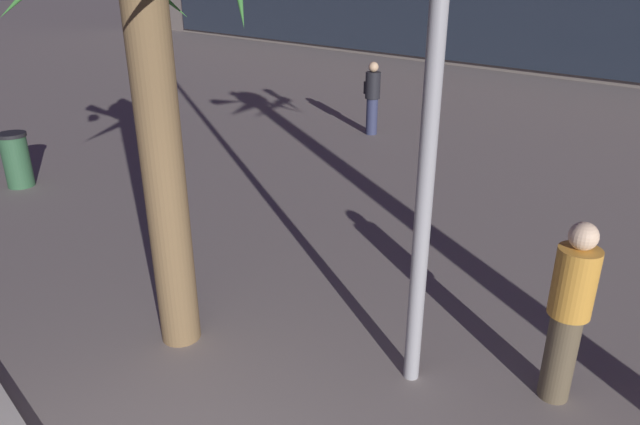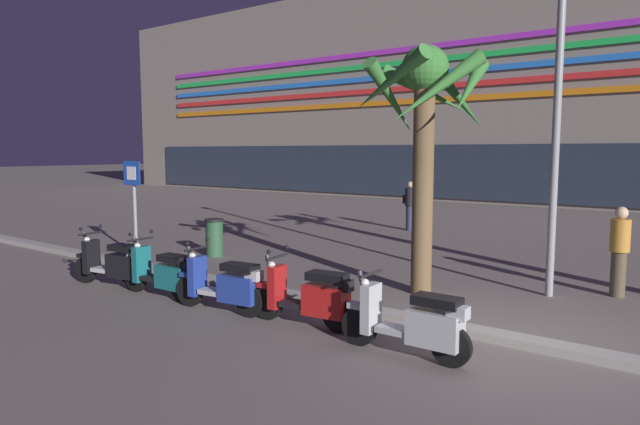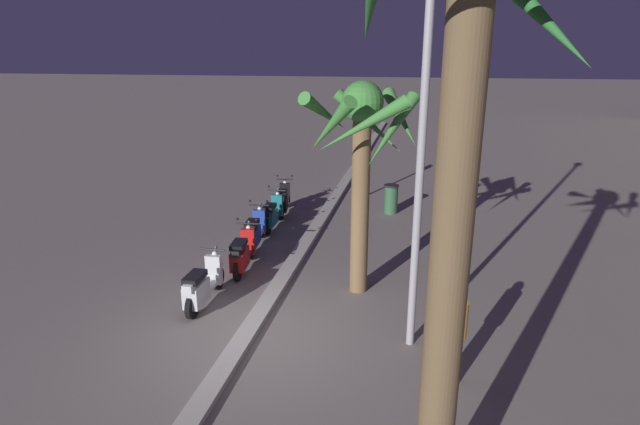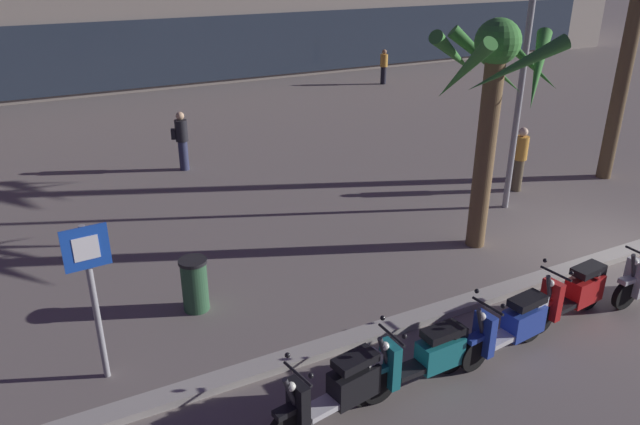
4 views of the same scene
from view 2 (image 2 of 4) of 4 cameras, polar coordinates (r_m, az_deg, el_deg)
name	(u,v)px [view 2 (image 2 of 4)]	position (r m, az deg, el deg)	size (l,w,h in m)	color
ground_plane	(513,342)	(8.41, 19.09, -12.42)	(200.00, 200.00, 0.00)	slate
curb_strip	(512,339)	(8.34, 18.98, -12.14)	(60.00, 0.36, 0.12)	#ADA89E
mall_facade_backdrop	(563,94)	(36.21, 23.51, 11.03)	(59.00, 15.32, 11.98)	gray
scooter_black_lead_nearest	(114,264)	(11.66, -20.31, -4.92)	(1.80, 0.64, 1.17)	black
scooter_teal_last_in_row	(163,273)	(10.56, -15.73, -6.00)	(1.80, 0.56, 1.17)	black
scooter_blue_second_in_line	(226,285)	(9.35, -9.60, -7.35)	(1.81, 0.57, 1.17)	black
scooter_red_tail_end	(310,297)	(8.48, -1.00, -8.63)	(1.80, 0.57, 1.17)	black
scooter_silver_mid_front	(414,323)	(7.37, 9.57, -11.08)	(1.85, 0.56, 1.04)	black
crossing_sign	(134,197)	(14.87, -18.47, 1.54)	(0.60, 0.13, 2.40)	#939399
palm_tree_by_mall_entrance	(426,112)	(10.44, 10.74, 10.06)	(2.42, 2.47, 4.55)	brown
pedestrian_by_palm_tree	(410,205)	(18.95, 9.15, 0.81)	(0.46, 0.34, 1.65)	#2D3351
pedestrian_window_shopping	(619,250)	(11.52, 28.25, -3.35)	(0.34, 0.34, 1.65)	brown
litter_bin	(214,237)	(14.40, -10.72, -2.48)	(0.48, 0.48, 0.95)	#2D5638
street_lamp	(559,60)	(11.01, 23.24, 14.12)	(0.36, 0.36, 7.00)	#939399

